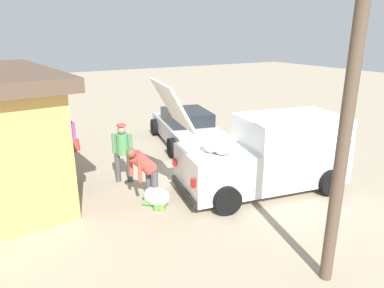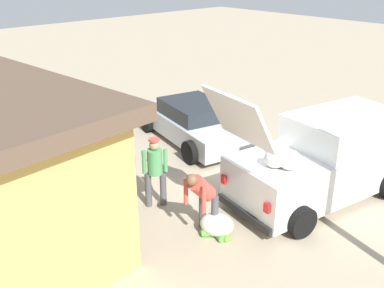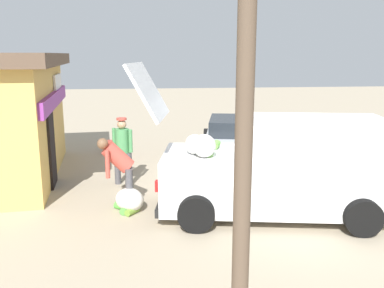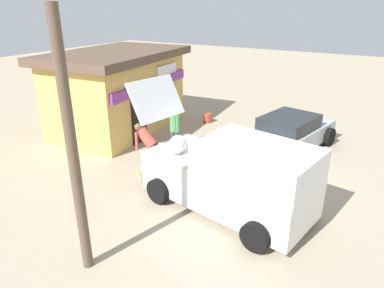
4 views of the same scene
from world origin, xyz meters
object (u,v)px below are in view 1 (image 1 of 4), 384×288
object	(u,v)px
delivery_van	(268,154)
vendor_standing	(123,149)
paint_bucket	(74,145)
parked_sedan	(187,127)
unloaded_banana_pile	(156,197)
customer_bending	(144,169)

from	to	relation	value
delivery_van	vendor_standing	distance (m)	3.95
delivery_van	paint_bucket	world-z (taller)	delivery_van
parked_sedan	unloaded_banana_pile	bearing A→B (deg)	142.57
vendor_standing	unloaded_banana_pile	size ratio (longest dim) A/B	1.90
delivery_van	customer_bending	distance (m)	3.31
customer_bending	unloaded_banana_pile	bearing A→B (deg)	-139.89
unloaded_banana_pile	parked_sedan	bearing A→B (deg)	-37.43
delivery_van	vendor_standing	xyz separation A→B (m)	(2.30, 3.22, -0.01)
delivery_van	parked_sedan	xyz separation A→B (m)	(4.59, -0.08, -0.36)
customer_bending	unloaded_banana_pile	size ratio (longest dim) A/B	1.70
vendor_standing	customer_bending	distance (m)	1.54
vendor_standing	unloaded_banana_pile	world-z (taller)	vendor_standing
parked_sedan	unloaded_banana_pile	size ratio (longest dim) A/B	5.03
paint_bucket	delivery_van	bearing A→B (deg)	-146.64
delivery_van	parked_sedan	distance (m)	4.61
delivery_van	paint_bucket	xyz separation A→B (m)	(5.81, 3.82, -0.77)
unloaded_banana_pile	paint_bucket	bearing A→B (deg)	8.64
delivery_van	unloaded_banana_pile	world-z (taller)	delivery_van
vendor_standing	parked_sedan	bearing A→B (deg)	-55.23
parked_sedan	paint_bucket	distance (m)	4.11
vendor_standing	unloaded_banana_pile	distance (m)	1.93
vendor_standing	paint_bucket	size ratio (longest dim) A/B	4.16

